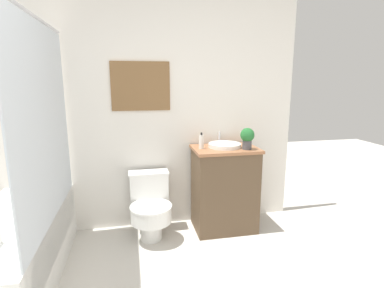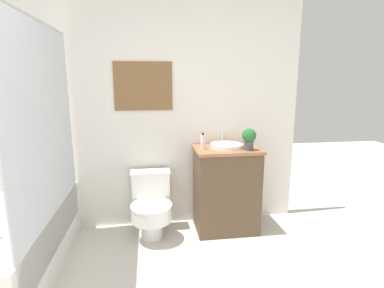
% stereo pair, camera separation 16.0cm
% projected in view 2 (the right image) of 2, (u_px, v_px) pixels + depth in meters
% --- Properties ---
extents(wall_back, '(3.50, 0.07, 2.50)m').
position_uv_depth(wall_back, '(135.00, 110.00, 3.07)').
color(wall_back, white).
rests_on(wall_back, ground_plane).
extents(shower_area, '(0.64, 1.56, 1.98)m').
position_uv_depth(shower_area, '(17.00, 241.00, 2.36)').
color(shower_area, white).
rests_on(shower_area, ground_plane).
extents(toilet, '(0.40, 0.54, 0.64)m').
position_uv_depth(toilet, '(151.00, 204.00, 3.00)').
color(toilet, white).
rests_on(toilet, ground_plane).
extents(vanity, '(0.65, 0.47, 0.88)m').
position_uv_depth(vanity, '(226.00, 189.00, 3.11)').
color(vanity, brown).
rests_on(vanity, ground_plane).
extents(sink, '(0.33, 0.37, 0.13)m').
position_uv_depth(sink, '(227.00, 146.00, 3.03)').
color(sink, white).
rests_on(sink, vanity).
extents(soap_bottle, '(0.05, 0.05, 0.16)m').
position_uv_depth(soap_bottle, '(203.00, 142.00, 2.97)').
color(soap_bottle, silver).
rests_on(soap_bottle, vanity).
extents(potted_plant, '(0.14, 0.14, 0.21)m').
position_uv_depth(potted_plant, '(249.00, 138.00, 2.90)').
color(potted_plant, '#4C4C51').
rests_on(potted_plant, vanity).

